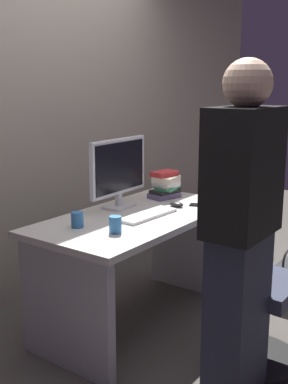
{
  "coord_description": "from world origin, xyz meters",
  "views": [
    {
      "loc": [
        -2.34,
        -1.75,
        1.53
      ],
      "look_at": [
        0.0,
        -0.05,
        0.88
      ],
      "focal_mm": 45.14,
      "sensor_mm": 36.0,
      "label": 1
    }
  ],
  "objects_px": {
    "desk": "(138,248)",
    "handbag": "(286,281)",
    "cell_phone": "(201,205)",
    "person_at_desk": "(241,236)",
    "monitor": "(119,169)",
    "cup_by_monitor": "(77,220)",
    "office_chair": "(247,287)",
    "mouse": "(176,204)",
    "keyboard": "(148,215)",
    "cup_near_keyboard": "(115,225)",
    "book_stack": "(165,185)"
  },
  "relations": [
    {
      "from": "desk",
      "to": "handbag",
      "type": "xyz_separation_m",
      "value": [
        0.9,
        -0.66,
        -0.37
      ]
    },
    {
      "from": "desk",
      "to": "cell_phone",
      "type": "relative_size",
      "value": 9.87
    },
    {
      "from": "person_at_desk",
      "to": "monitor",
      "type": "distance_m",
      "value": 1.14
    },
    {
      "from": "monitor",
      "to": "cup_by_monitor",
      "type": "xyz_separation_m",
      "value": [
        -0.49,
        -0.09,
        -0.21
      ]
    },
    {
      "from": "desk",
      "to": "office_chair",
      "type": "relative_size",
      "value": 1.51
    },
    {
      "from": "monitor",
      "to": "mouse",
      "type": "height_order",
      "value": "monitor"
    },
    {
      "from": "handbag",
      "to": "keyboard",
      "type": "bearing_deg",
      "value": 147.37
    },
    {
      "from": "cup_near_keyboard",
      "to": "mouse",
      "type": "bearing_deg",
      "value": 3.16
    },
    {
      "from": "monitor",
      "to": "cup_near_keyboard",
      "type": "xyz_separation_m",
      "value": [
        -0.44,
        -0.33,
        -0.21
      ]
    },
    {
      "from": "desk",
      "to": "book_stack",
      "type": "bearing_deg",
      "value": 12.86
    },
    {
      "from": "person_at_desk",
      "to": "keyboard",
      "type": "height_order",
      "value": "person_at_desk"
    },
    {
      "from": "cell_phone",
      "to": "book_stack",
      "type": "bearing_deg",
      "value": 59.64
    },
    {
      "from": "office_chair",
      "to": "book_stack",
      "type": "relative_size",
      "value": 3.88
    },
    {
      "from": "cup_near_keyboard",
      "to": "cup_by_monitor",
      "type": "distance_m",
      "value": 0.25
    },
    {
      "from": "office_chair",
      "to": "cup_near_keyboard",
      "type": "xyz_separation_m",
      "value": [
        -0.39,
        0.61,
        0.35
      ]
    },
    {
      "from": "person_at_desk",
      "to": "handbag",
      "type": "height_order",
      "value": "person_at_desk"
    },
    {
      "from": "monitor",
      "to": "cup_by_monitor",
      "type": "bearing_deg",
      "value": -169.78
    },
    {
      "from": "monitor",
      "to": "keyboard",
      "type": "height_order",
      "value": "monitor"
    },
    {
      "from": "monitor",
      "to": "mouse",
      "type": "distance_m",
      "value": 0.45
    },
    {
      "from": "cup_near_keyboard",
      "to": "handbag",
      "type": "relative_size",
      "value": 0.25
    },
    {
      "from": "desk",
      "to": "office_chair",
      "type": "bearing_deg",
      "value": -89.16
    },
    {
      "from": "desk",
      "to": "handbag",
      "type": "relative_size",
      "value": 3.76
    },
    {
      "from": "monitor",
      "to": "cell_phone",
      "type": "distance_m",
      "value": 0.6
    },
    {
      "from": "person_at_desk",
      "to": "cup_near_keyboard",
      "type": "height_order",
      "value": "person_at_desk"
    },
    {
      "from": "mouse",
      "to": "book_stack",
      "type": "height_order",
      "value": "book_stack"
    },
    {
      "from": "person_at_desk",
      "to": "book_stack",
      "type": "height_order",
      "value": "person_at_desk"
    },
    {
      "from": "office_chair",
      "to": "monitor",
      "type": "distance_m",
      "value": 1.1
    },
    {
      "from": "mouse",
      "to": "book_stack",
      "type": "relative_size",
      "value": 0.41
    },
    {
      "from": "office_chair",
      "to": "mouse",
      "type": "height_order",
      "value": "office_chair"
    },
    {
      "from": "cup_by_monitor",
      "to": "handbag",
      "type": "relative_size",
      "value": 0.23
    },
    {
      "from": "person_at_desk",
      "to": "handbag",
      "type": "bearing_deg",
      "value": 8.85
    },
    {
      "from": "office_chair",
      "to": "cell_phone",
      "type": "relative_size",
      "value": 6.53
    },
    {
      "from": "keyboard",
      "to": "cup_by_monitor",
      "type": "height_order",
      "value": "cup_by_monitor"
    },
    {
      "from": "keyboard",
      "to": "handbag",
      "type": "relative_size",
      "value": 1.14
    },
    {
      "from": "cell_phone",
      "to": "mouse",
      "type": "bearing_deg",
      "value": 115.65
    },
    {
      "from": "person_at_desk",
      "to": "cell_phone",
      "type": "bearing_deg",
      "value": 39.91
    },
    {
      "from": "mouse",
      "to": "handbag",
      "type": "height_order",
      "value": "mouse"
    },
    {
      "from": "office_chair",
      "to": "keyboard",
      "type": "xyz_separation_m",
      "value": [
        -0.02,
        0.66,
        0.31
      ]
    },
    {
      "from": "cup_near_keyboard",
      "to": "book_stack",
      "type": "height_order",
      "value": "book_stack"
    },
    {
      "from": "cup_by_monitor",
      "to": "cell_phone",
      "type": "bearing_deg",
      "value": -20.71
    },
    {
      "from": "mouse",
      "to": "book_stack",
      "type": "xyz_separation_m",
      "value": [
        0.18,
        0.21,
        0.08
      ]
    },
    {
      "from": "desk",
      "to": "book_stack",
      "type": "relative_size",
      "value": 5.87
    },
    {
      "from": "person_at_desk",
      "to": "monitor",
      "type": "relative_size",
      "value": 3.03
    },
    {
      "from": "keyboard",
      "to": "book_stack",
      "type": "xyz_separation_m",
      "value": [
        0.49,
        0.19,
        0.08
      ]
    },
    {
      "from": "monitor",
      "to": "mouse",
      "type": "relative_size",
      "value": 5.41
    },
    {
      "from": "desk",
      "to": "person_at_desk",
      "type": "relative_size",
      "value": 0.87
    },
    {
      "from": "keyboard",
      "to": "cell_phone",
      "type": "relative_size",
      "value": 2.99
    },
    {
      "from": "keyboard",
      "to": "mouse",
      "type": "distance_m",
      "value": 0.31
    },
    {
      "from": "mouse",
      "to": "cup_near_keyboard",
      "type": "height_order",
      "value": "cup_near_keyboard"
    },
    {
      "from": "desk",
      "to": "mouse",
      "type": "height_order",
      "value": "mouse"
    }
  ]
}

